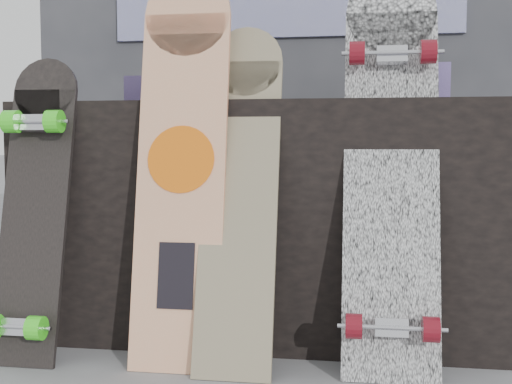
% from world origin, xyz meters
% --- Properties ---
extents(ground, '(60.00, 60.00, 0.00)m').
position_xyz_m(ground, '(0.00, 0.00, 0.00)').
color(ground, slate).
rests_on(ground, ground).
extents(vendor_table, '(1.60, 0.60, 0.80)m').
position_xyz_m(vendor_table, '(0.00, 0.50, 0.40)').
color(vendor_table, black).
rests_on(vendor_table, ground).
extents(booth, '(2.40, 0.22, 2.20)m').
position_xyz_m(booth, '(0.00, 1.35, 1.10)').
color(booth, '#313236').
rests_on(booth, ground).
extents(merch_box_purple, '(0.18, 0.12, 0.10)m').
position_xyz_m(merch_box_purple, '(-0.38, 0.49, 0.85)').
color(merch_box_purple, '#513E80').
rests_on(merch_box_purple, vendor_table).
extents(merch_box_small, '(0.14, 0.14, 0.12)m').
position_xyz_m(merch_box_small, '(0.55, 0.44, 0.86)').
color(merch_box_small, '#513E80').
rests_on(merch_box_small, vendor_table).
extents(merch_box_flat, '(0.22, 0.10, 0.06)m').
position_xyz_m(merch_box_flat, '(-0.06, 0.51, 0.83)').
color(merch_box_flat, '#D1B78C').
rests_on(merch_box_flat, vendor_table).
extents(longboard_geisha, '(0.27, 0.25, 1.20)m').
position_xyz_m(longboard_geisha, '(-0.19, 0.15, 0.63)').
color(longboard_geisha, beige).
rests_on(longboard_geisha, ground).
extents(longboard_celtic, '(0.23, 0.31, 1.03)m').
position_xyz_m(longboard_celtic, '(-0.01, 0.15, 0.55)').
color(longboard_celtic, beige).
rests_on(longboard_celtic, ground).
extents(longboard_cascadia, '(0.28, 0.38, 1.20)m').
position_xyz_m(longboard_cascadia, '(0.43, 0.19, 0.63)').
color(longboard_cascadia, white).
rests_on(longboard_cascadia, ground).
extents(skateboard_dark, '(0.21, 0.30, 0.94)m').
position_xyz_m(skateboard_dark, '(-0.65, 0.11, 0.48)').
color(skateboard_dark, black).
rests_on(skateboard_dark, ground).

